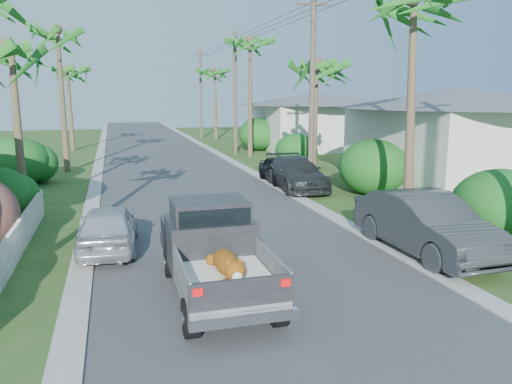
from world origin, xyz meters
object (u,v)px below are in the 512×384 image
object	(u,v)px
palm_r_d	(215,70)
house_right_near	(459,141)
palm_l_c	(57,31)
parked_car_ln	(108,228)
palm_l_d	(67,69)
palm_r_a	(417,0)
parked_car_rf	(281,170)
house_right_far	(316,123)
parked_car_rm	(296,173)
palm_l_b	(10,47)
utility_pole_c	(235,92)
parked_car_rn	(426,224)
pickup_truck	(212,247)
palm_r_c	(250,41)
utility_pole_b	(312,91)
utility_pole_d	(201,93)
palm_r_b	(316,64)

from	to	relation	value
palm_r_d	house_right_near	world-z (taller)	palm_r_d
palm_l_c	palm_r_d	distance (m)	21.95
parked_car_ln	house_right_near	xyz separation A→B (m)	(16.60, 6.30, 1.55)
palm_l_d	palm_r_a	world-z (taller)	palm_r_a
parked_car_rf	palm_r_d	world-z (taller)	palm_r_d
parked_car_ln	palm_r_a	bearing A→B (deg)	-174.22
parked_car_rf	house_right_far	world-z (taller)	house_right_far
parked_car_rm	palm_l_b	xyz separation A→B (m)	(-11.80, -1.28, 5.41)
palm_l_d	house_right_far	bearing A→B (deg)	-11.59
parked_car_ln	parked_car_rf	bearing A→B (deg)	-127.93
utility_pole_c	parked_car_rn	bearing A→B (deg)	-91.37
palm_r_a	palm_r_d	size ratio (longest dim) A/B	1.09
parked_car_rf	palm_r_a	size ratio (longest dim) A/B	0.44
house_right_near	palm_l_c	bearing A→B (deg)	152.24
pickup_truck	house_right_far	world-z (taller)	house_right_far
parked_car_rf	palm_r_c	world-z (taller)	palm_r_c
parked_car_ln	utility_pole_b	distance (m)	12.38
palm_l_d	palm_r_d	xyz separation A→B (m)	(13.00, 6.00, 0.29)
palm_l_d	pickup_truck	bearing A→B (deg)	-80.73
utility_pole_b	utility_pole_d	bearing A→B (deg)	90.00
palm_l_d	palm_r_a	size ratio (longest dim) A/B	0.89
pickup_truck	palm_r_d	world-z (taller)	palm_r_d
parked_car_ln	utility_pole_c	size ratio (longest dim) A/B	0.44
parked_car_rm	palm_r_b	xyz separation A→B (m)	(1.60, 1.72, 5.21)
palm_l_b	parked_car_rm	bearing A→B (deg)	6.19
palm_r_a	house_right_far	distance (m)	25.48
palm_r_d	house_right_far	xyz separation A→B (m)	(6.50, -10.00, -4.62)
palm_r_c	palm_r_b	bearing A→B (deg)	-87.92
parked_car_rm	palm_r_d	bearing A→B (deg)	89.62
palm_l_b	palm_l_c	bearing A→B (deg)	85.43
house_right_far	palm_l_b	bearing A→B (deg)	-137.73
palm_l_c	palm_r_b	distance (m)	14.55
palm_l_b	palm_l_d	xyz separation A→B (m)	(0.30, 22.00, 0.29)
house_right_near	utility_pole_c	bearing A→B (deg)	114.82
palm_r_a	palm_r_b	xyz separation A→B (m)	(0.30, 9.00, -1.47)
parked_car_ln	palm_l_b	bearing A→B (deg)	-59.02
parked_car_rn	palm_l_b	world-z (taller)	palm_l_b
parked_car_ln	palm_r_a	distance (m)	11.99
parked_car_rn	pickup_truck	bearing A→B (deg)	-173.07
house_right_near	utility_pole_d	size ratio (longest dim) A/B	1.00
parked_car_rm	parked_car_rf	distance (m)	1.77
palm_l_d	house_right_far	world-z (taller)	palm_l_d
parked_car_rm	palm_l_d	distance (m)	24.37
house_right_near	palm_l_b	bearing A→B (deg)	180.00
palm_r_c	palm_r_a	bearing A→B (deg)	-89.71
palm_l_b	house_right_far	xyz separation A→B (m)	(19.80, 18.00, -4.03)
palm_l_d	palm_r_a	bearing A→B (deg)	-65.43
pickup_truck	palm_r_d	bearing A→B (deg)	78.43
palm_r_a	parked_car_rn	bearing A→B (deg)	-113.00
house_right_near	utility_pole_b	bearing A→B (deg)	172.30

